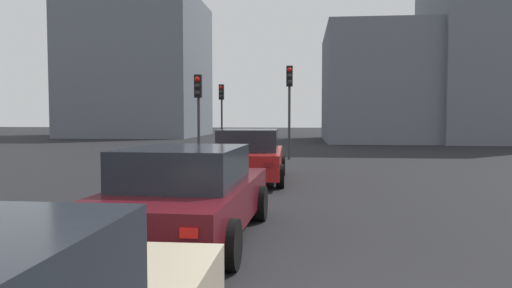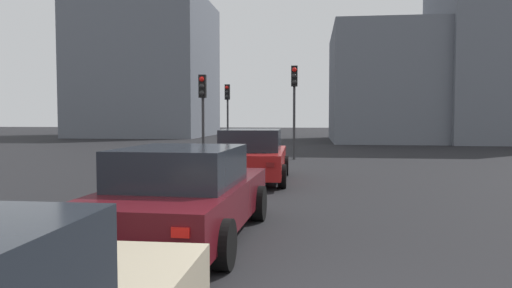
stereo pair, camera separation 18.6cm
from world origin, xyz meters
The scene contains 8 objects.
car_red_right_lead centered at (9.49, 1.60, 0.74)m, with size 4.51×2.19×1.53m.
car_maroon_right_second centered at (2.70, 1.78, 0.70)m, with size 4.73×2.21×1.43m.
traffic_light_near_left centered at (16.79, 0.64, 2.97)m, with size 0.32×0.29×4.13m.
traffic_light_near_right centered at (14.10, 4.13, 2.56)m, with size 0.32×0.28×3.54m.
traffic_light_far_left centered at (23.65, 4.85, 2.74)m, with size 0.32×0.30×3.80m.
building_facade_left centered at (32.76, -14.00, 8.74)m, with size 9.73×9.48×17.49m, color slate.
building_facade_center centered at (34.35, -6.00, 4.29)m, with size 11.92×8.71×8.57m, color slate.
building_facade_right centered at (41.66, 16.00, 6.66)m, with size 12.88×11.90×13.33m, color slate.
Camera 2 is at (-4.46, -0.17, 1.89)m, focal length 33.76 mm.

